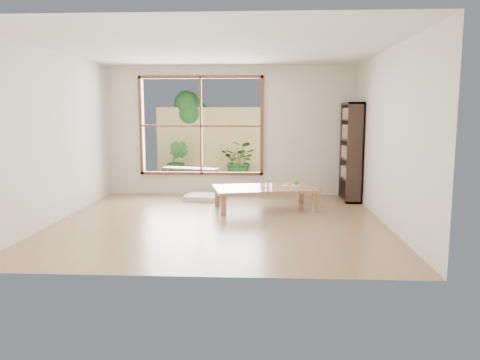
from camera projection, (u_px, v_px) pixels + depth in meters
The scene contains 15 objects.
ground at pixel (220, 221), 7.24m from camera, with size 5.00×5.00×0.00m, color #96764B.
low_table at pixel (265, 190), 8.13m from camera, with size 1.91×1.34×0.38m.
floor_cushion at pixel (203, 197), 9.08m from camera, with size 0.62×0.62×0.09m, color silver.
bookshelf at pixel (351, 152), 8.87m from camera, with size 0.30×0.84×1.86m, color #31211B.
glass_tall at pixel (265, 184), 8.07m from camera, with size 0.07×0.07×0.12m, color silver.
glass_mid at pixel (270, 184), 8.14m from camera, with size 0.07×0.07×0.09m, color silver.
glass_short at pixel (269, 184), 8.23m from camera, with size 0.06×0.06×0.08m, color silver.
glass_small at pixel (263, 185), 8.13m from camera, with size 0.06×0.06×0.08m, color silver.
food_tray at pixel (292, 185), 8.22m from camera, with size 0.34×0.27×0.10m.
deck at pixel (208, 186), 10.79m from camera, with size 2.80×2.00×0.05m, color #3A342A.
garden_bench at pixel (190, 170), 10.60m from camera, with size 1.33×0.75×0.40m.
bamboo_fence at pixel (213, 144), 11.65m from camera, with size 2.80×0.06×1.80m, color #D4BF6D.
shrub_right at pixel (240, 161), 11.45m from camera, with size 0.87×0.75×0.96m, color #245B21.
shrub_left at pixel (178, 161), 11.30m from camera, with size 0.54×0.43×0.98m, color #245B21.
garden_tree at pixel (187, 114), 11.88m from camera, with size 1.04×0.85×2.22m.
Camera 1 is at (0.68, -7.05, 1.65)m, focal length 35.00 mm.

